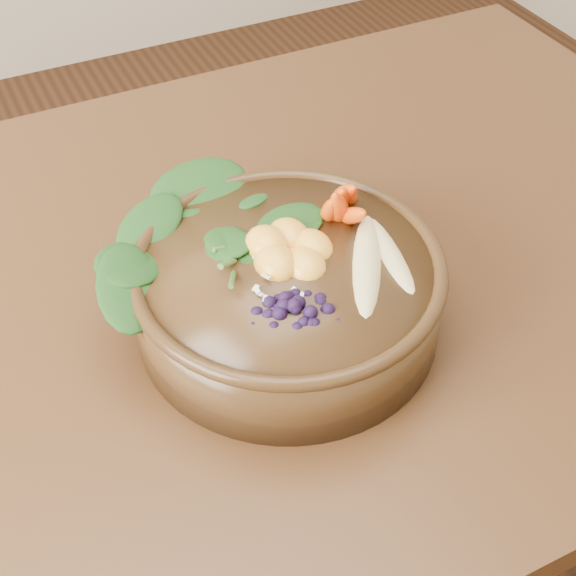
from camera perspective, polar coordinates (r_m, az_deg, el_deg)
name	(u,v)px	position (r m, az deg, el deg)	size (l,w,h in m)	color
dining_table	(173,349)	(0.99, -8.18, -4.33)	(1.60, 0.90, 0.75)	#331C0C
stoneware_bowl	(288,295)	(0.85, 0.00, -0.49)	(0.32, 0.32, 0.09)	#3D2915
kale_heap	(238,206)	(0.85, -3.58, 5.86)	(0.21, 0.19, 0.05)	#1E4817
carrot_cluster	(339,176)	(0.86, 3.67, 7.92)	(0.07, 0.07, 0.09)	#FF4E10
banana_halves	(380,247)	(0.82, 6.54, 2.88)	(0.12, 0.17, 0.03)	#E0CC84
mandarin_cluster	(289,238)	(0.82, 0.10, 3.57)	(0.09, 0.10, 0.04)	#FFAB2E
blueberry_pile	(294,295)	(0.75, 0.46, -0.47)	(0.15, 0.11, 0.04)	black
coconut_flakes	(291,276)	(0.80, 0.23, 0.86)	(0.10, 0.08, 0.01)	white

